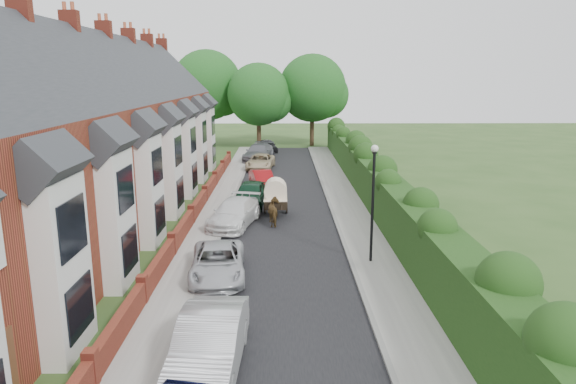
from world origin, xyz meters
name	(u,v)px	position (x,y,z in m)	size (l,w,h in m)	color
ground	(294,304)	(0.00, 0.00, 0.00)	(140.00, 140.00, 0.00)	#2D4C1E
road	(281,219)	(-0.50, 11.00, 0.01)	(6.00, 58.00, 0.02)	black
pavement_hedge_side	(353,218)	(3.60, 11.00, 0.06)	(2.20, 58.00, 0.12)	gray
pavement_house_side	(213,218)	(-4.35, 11.00, 0.06)	(1.70, 58.00, 0.12)	gray
kerb_hedge_side	(335,218)	(2.55, 11.00, 0.07)	(0.18, 58.00, 0.13)	gray
kerb_house_side	(227,218)	(-3.55, 11.00, 0.07)	(0.18, 58.00, 0.13)	gray
hedge	(386,191)	(5.40, 11.00, 1.60)	(2.10, 58.00, 2.85)	#183C13
terrace_row	(83,143)	(-10.87, 9.98, 4.47)	(9.05, 40.50, 11.50)	maroon
garden_wall_row	(192,216)	(-5.35, 10.00, 0.46)	(0.35, 40.35, 1.10)	maroon
lamppost	(373,189)	(3.40, 4.00, 3.30)	(0.32, 0.32, 5.16)	black
tree_far_left	(262,96)	(-2.65, 40.08, 5.71)	(7.14, 6.80, 9.29)	#332316
tree_far_right	(316,90)	(3.39, 42.08, 6.31)	(7.98, 7.60, 10.31)	#332316
tree_far_back	(211,87)	(-8.59, 43.08, 6.62)	(8.40, 8.00, 10.82)	#332316
car_silver_a	(209,344)	(-2.41, -4.20, 0.80)	(1.70, 4.88, 1.61)	#B8B8BD
car_silver_b	(218,262)	(-3.00, 2.49, 0.64)	(2.11, 4.58, 1.27)	silver
car_white	(234,213)	(-3.00, 9.74, 0.71)	(1.98, 4.87, 1.41)	white
car_green	(251,194)	(-2.37, 13.93, 0.78)	(1.84, 4.57, 1.56)	#103822
car_red	(262,179)	(-1.85, 19.21, 0.64)	(1.35, 3.87, 1.27)	maroon
car_beige	(261,162)	(-2.29, 26.86, 0.64)	(2.13, 4.62, 1.28)	#CAB591
car_grey	(259,153)	(-2.64, 31.29, 0.79)	(2.21, 5.44, 1.58)	slate
car_black	(268,146)	(-1.96, 37.22, 0.65)	(1.53, 3.81, 1.30)	black
horse	(275,212)	(-0.80, 9.88, 0.72)	(0.78, 1.71, 1.45)	brown
horse_cart	(276,195)	(-0.80, 11.73, 1.25)	(1.37, 3.04, 2.19)	black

